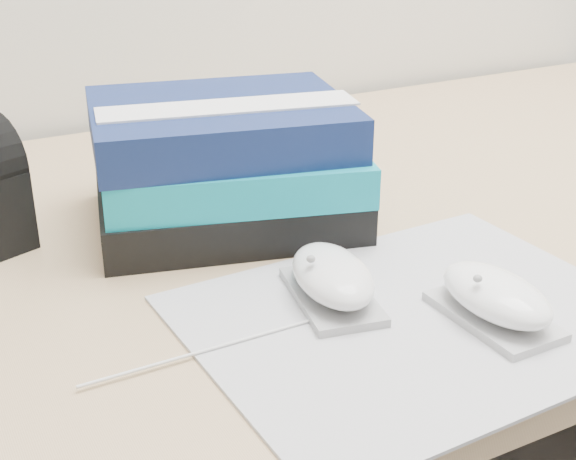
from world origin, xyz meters
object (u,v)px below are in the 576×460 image
mouse_front (495,298)px  book_stack (226,164)px  mouse_rear (332,279)px  desk (303,349)px

mouse_front → book_stack: book_stack is taller
mouse_rear → book_stack: bearing=92.0°
mouse_front → book_stack: 0.33m
desk → book_stack: bearing=-157.4°
mouse_rear → book_stack: 0.22m
book_stack → desk: bearing=22.6°
desk → mouse_rear: (-0.12, -0.26, 0.26)m
desk → mouse_rear: 0.39m
mouse_rear → mouse_front: same height
mouse_rear → desk: bearing=65.9°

